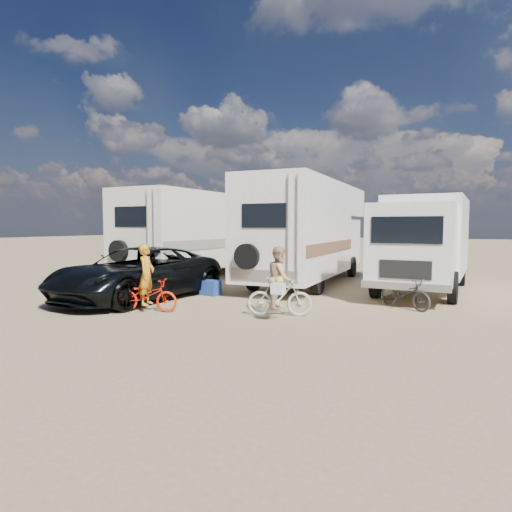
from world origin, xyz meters
The scene contains 12 objects.
ground centered at (0.00, 0.00, 0.00)m, with size 140.00×140.00×0.00m, color #9C835D.
rv_main centered at (-0.24, 6.89, 1.91)m, with size 2.51×8.98×3.81m, color silver, non-canonical shape.
rv_left centered at (-5.29, 6.84, 1.79)m, with size 2.64×8.27×3.57m, color beige, non-canonical shape.
box_truck centered at (3.94, 6.55, 1.59)m, with size 2.42×7.12×3.18m, color white, non-canonical shape.
dark_suv centered at (-3.56, 1.01, 0.78)m, with size 2.60×5.64×1.57m, color black.
bike_man centered at (-2.04, -0.36, 0.42)m, with size 0.56×1.61×0.84m, color red.
bike_woman centered at (1.25, 0.65, 0.48)m, with size 0.45×1.58×0.95m, color #B0BA9F.
rider_man centered at (-2.04, -0.36, 0.78)m, with size 0.57×0.37×1.56m, color orange.
rider_woman centered at (1.25, 0.65, 0.77)m, with size 0.75×0.58×1.54m, color tan.
bike_parked centered at (3.85, 2.99, 0.42)m, with size 0.55×1.59×0.84m, color #2A2D2A.
cooler centered at (-2.03, 2.64, 0.24)m, with size 0.59×0.43×0.48m, color navy.
crate centered at (0.60, 4.69, 0.19)m, with size 0.48×0.48×0.38m, color #916C4F.
Camera 1 is at (5.46, -9.12, 2.22)m, focal length 30.81 mm.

